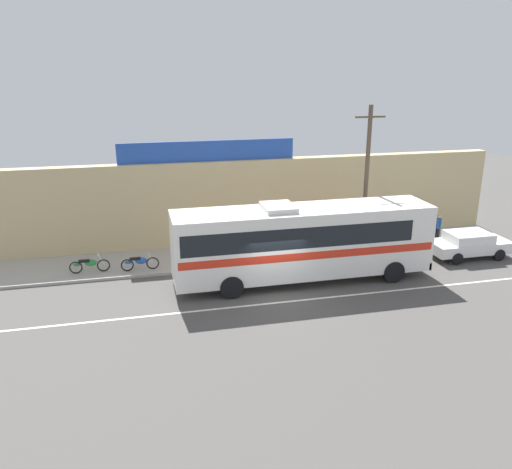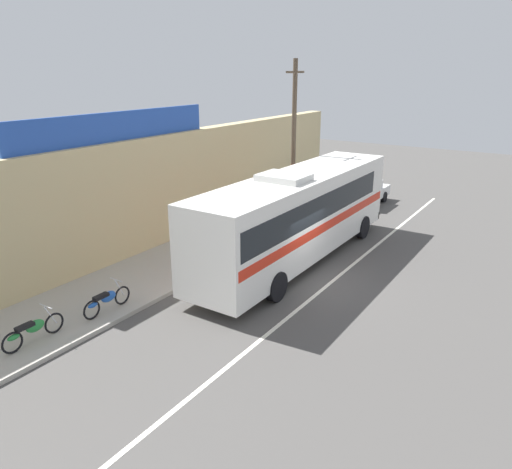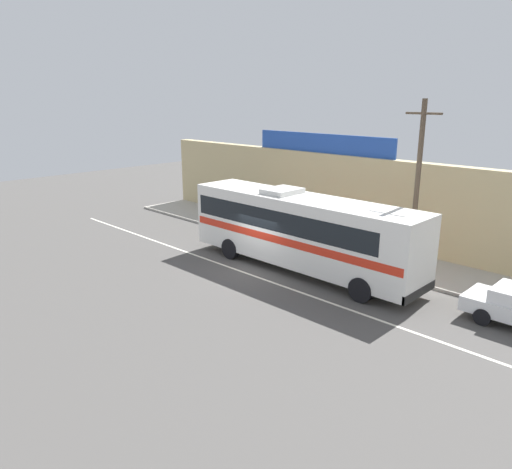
{
  "view_description": "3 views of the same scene",
  "coord_description": "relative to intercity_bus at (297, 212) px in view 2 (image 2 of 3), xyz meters",
  "views": [
    {
      "loc": [
        -5.81,
        -20.54,
        9.78
      ],
      "look_at": [
        -0.38,
        2.39,
        2.1
      ],
      "focal_mm": 36.72,
      "sensor_mm": 36.0,
      "label": 1
    },
    {
      "loc": [
        -14.83,
        -7.46,
        7.44
      ],
      "look_at": [
        -0.61,
        1.87,
        1.63
      ],
      "focal_mm": 34.17,
      "sensor_mm": 36.0,
      "label": 2
    },
    {
      "loc": [
        15.34,
        -15.62,
        7.96
      ],
      "look_at": [
        -1.21,
        1.18,
        1.22
      ],
      "focal_mm": 33.93,
      "sensor_mm": 36.0,
      "label": 3
    }
  ],
  "objects": [
    {
      "name": "intercity_bus",
      "position": [
        0.0,
        0.0,
        0.0
      ],
      "size": [
        12.08,
        2.65,
        3.78
      ],
      "color": "white",
      "rests_on": "ground_plane"
    },
    {
      "name": "motorcycle_black",
      "position": [
        -7.39,
        2.74,
        -1.5
      ],
      "size": [
        1.84,
        0.56,
        0.94
      ],
      "color": "black",
      "rests_on": "sidewalk_slab"
    },
    {
      "name": "storefront_billboard",
      "position": [
        -3.41,
        6.03,
        3.28
      ],
      "size": [
        9.52,
        0.12,
        1.1
      ],
      "primitive_type": "cube",
      "color": "#234CAD",
      "rests_on": "storefront_facade"
    },
    {
      "name": "road_center_stripe",
      "position": [
        -1.52,
        -2.12,
        -2.06
      ],
      "size": [
        30.0,
        0.14,
        0.01
      ],
      "primitive_type": "cube",
      "color": "silver",
      "rests_on": "ground_plane"
    },
    {
      "name": "storefront_facade",
      "position": [
        -1.52,
        6.03,
        0.33
      ],
      "size": [
        30.0,
        0.7,
        4.8
      ],
      "primitive_type": "cube",
      "color": "tan",
      "rests_on": "ground_plane"
    },
    {
      "name": "sidewalk_slab",
      "position": [
        -1.52,
        3.88,
        -2.0
      ],
      "size": [
        30.0,
        3.6,
        0.14
      ],
      "primitive_type": "cube",
      "color": "#A8A399",
      "rests_on": "ground_plane"
    },
    {
      "name": "pedestrian_near_shop",
      "position": [
        9.3,
        3.39,
        -1.03
      ],
      "size": [
        0.3,
        0.48,
        1.56
      ],
      "color": "black",
      "rests_on": "sidewalk_slab"
    },
    {
      "name": "utility_pole",
      "position": [
        4.31,
        2.63,
        2.08
      ],
      "size": [
        1.6,
        0.22,
        7.75
      ],
      "color": "brown",
      "rests_on": "sidewalk_slab"
    },
    {
      "name": "motorcycle_blue",
      "position": [
        -9.77,
        2.99,
        -1.5
      ],
      "size": [
        1.91,
        0.56,
        0.94
      ],
      "color": "black",
      "rests_on": "sidewalk_slab"
    },
    {
      "name": "parked_car",
      "position": [
        9.67,
        1.01,
        -1.33
      ],
      "size": [
        4.27,
        1.91,
        1.37
      ],
      "color": "silver",
      "rests_on": "ground_plane"
    },
    {
      "name": "ground_plane",
      "position": [
        -1.52,
        -1.32,
        -2.07
      ],
      "size": [
        70.0,
        70.0,
        0.0
      ],
      "primitive_type": "plane",
      "color": "#4F4C49"
    }
  ]
}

